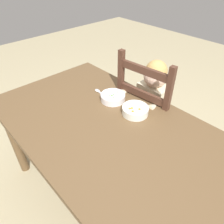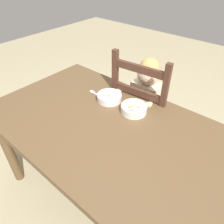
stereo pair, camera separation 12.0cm
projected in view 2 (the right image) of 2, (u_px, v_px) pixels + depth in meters
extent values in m
plane|color=tan|center=(111.00, 196.00, 1.70)|extent=(8.00, 8.00, 0.00)
cube|color=brown|center=(111.00, 129.00, 1.26)|extent=(1.58, 0.90, 0.04)
cylinder|color=brown|center=(8.00, 149.00, 1.62)|extent=(0.07, 0.07, 0.70)
cylinder|color=brown|center=(80.00, 106.00, 2.08)|extent=(0.07, 0.07, 0.70)
cube|color=#4D2F22|center=(146.00, 116.00, 1.80)|extent=(0.46, 0.46, 0.02)
cube|color=#4D2F22|center=(171.00, 131.00, 1.98)|extent=(0.04, 0.04, 0.44)
cube|color=#4D2F22|center=(136.00, 117.00, 2.15)|extent=(0.04, 0.04, 0.44)
cube|color=#4D2F22|center=(153.00, 158.00, 1.73)|extent=(0.04, 0.04, 0.44)
cube|color=#4D2F22|center=(115.00, 139.00, 1.90)|extent=(0.04, 0.04, 0.44)
cube|color=#4D2F22|center=(162.00, 105.00, 1.41)|extent=(0.04, 0.04, 0.59)
cube|color=#4D2F22|center=(115.00, 88.00, 1.58)|extent=(0.04, 0.04, 0.59)
cube|color=#4D2F22|center=(140.00, 69.00, 1.37)|extent=(0.36, 0.06, 0.05)
cube|color=#4D2F22|center=(138.00, 92.00, 1.48)|extent=(0.36, 0.06, 0.05)
cube|color=beige|center=(146.00, 101.00, 1.68)|extent=(0.22, 0.14, 0.32)
sphere|color=beige|center=(149.00, 74.00, 1.54)|extent=(0.17, 0.17, 0.17)
sphere|color=tan|center=(149.00, 69.00, 1.51)|extent=(0.16, 0.16, 0.16)
cylinder|color=#3F4C72|center=(129.00, 140.00, 1.87)|extent=(0.07, 0.07, 0.46)
cylinder|color=#3F4C72|center=(139.00, 146.00, 1.82)|extent=(0.07, 0.07, 0.46)
cylinder|color=beige|center=(125.00, 91.00, 1.64)|extent=(0.06, 0.24, 0.13)
cylinder|color=beige|center=(155.00, 104.00, 1.50)|extent=(0.06, 0.24, 0.13)
cylinder|color=white|center=(109.00, 97.00, 1.45)|extent=(0.17, 0.17, 0.05)
cylinder|color=white|center=(109.00, 100.00, 1.46)|extent=(0.08, 0.08, 0.01)
cylinder|color=#49962F|center=(109.00, 96.00, 1.44)|extent=(0.14, 0.14, 0.03)
sphere|color=green|center=(110.00, 98.00, 1.41)|extent=(0.01, 0.01, 0.01)
sphere|color=green|center=(110.00, 95.00, 1.44)|extent=(0.01, 0.01, 0.01)
sphere|color=#499B26|center=(114.00, 92.00, 1.46)|extent=(0.01, 0.01, 0.01)
sphere|color=#478A32|center=(108.00, 96.00, 1.43)|extent=(0.01, 0.01, 0.01)
sphere|color=#409327|center=(106.00, 96.00, 1.43)|extent=(0.01, 0.01, 0.01)
sphere|color=#549C35|center=(109.00, 96.00, 1.42)|extent=(0.01, 0.01, 0.01)
cylinder|color=white|center=(134.00, 109.00, 1.34)|extent=(0.17, 0.17, 0.05)
cylinder|color=white|center=(134.00, 111.00, 1.36)|extent=(0.07, 0.07, 0.01)
cylinder|color=orange|center=(134.00, 108.00, 1.34)|extent=(0.14, 0.14, 0.03)
cube|color=orange|center=(138.00, 108.00, 1.32)|extent=(0.02, 0.02, 0.01)
cube|color=orange|center=(131.00, 107.00, 1.32)|extent=(0.02, 0.02, 0.01)
cube|color=orange|center=(129.00, 108.00, 1.31)|extent=(0.02, 0.02, 0.01)
cube|color=orange|center=(132.00, 110.00, 1.29)|extent=(0.02, 0.02, 0.01)
cube|color=silver|center=(98.00, 95.00, 1.51)|extent=(0.10, 0.02, 0.00)
ellipsoid|color=silver|center=(92.00, 91.00, 1.54)|extent=(0.05, 0.03, 0.01)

